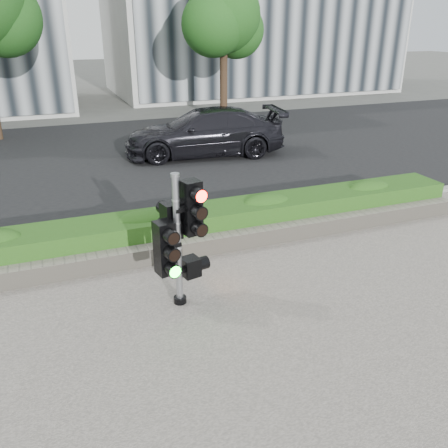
{
  "coord_description": "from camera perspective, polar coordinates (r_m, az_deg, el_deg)",
  "views": [
    {
      "loc": [
        -2.87,
        -6.16,
        4.27
      ],
      "look_at": [
        -0.25,
        0.6,
        1.19
      ],
      "focal_mm": 38.0,
      "sensor_mm": 36.0,
      "label": 1
    }
  ],
  "objects": [
    {
      "name": "stone_wall",
      "position": [
        9.48,
        -1.41,
        -2.43
      ],
      "size": [
        12.0,
        0.32,
        0.34
      ],
      "primitive_type": "cube",
      "color": "gray",
      "rests_on": "sidewalk"
    },
    {
      "name": "car_dark",
      "position": [
        16.61,
        -2.39,
        10.97
      ],
      "size": [
        5.72,
        2.97,
        1.58
      ],
      "primitive_type": "imported",
      "rotation": [
        0.0,
        0.0,
        -1.71
      ],
      "color": "black",
      "rests_on": "road"
    },
    {
      "name": "ground",
      "position": [
        8.03,
        3.28,
        -9.16
      ],
      "size": [
        120.0,
        120.0,
        0.0
      ],
      "primitive_type": "plane",
      "color": "#51514C",
      "rests_on": "ground"
    },
    {
      "name": "curb",
      "position": [
        10.62,
        -3.7,
        -0.41
      ],
      "size": [
        60.0,
        0.25,
        0.12
      ],
      "primitive_type": "cube",
      "color": "gray",
      "rests_on": "ground"
    },
    {
      "name": "hedge",
      "position": [
        9.97,
        -2.69,
        -0.05
      ],
      "size": [
        12.0,
        1.0,
        0.68
      ],
      "primitive_type": "cube",
      "color": "#49902C",
      "rests_on": "sidewalk"
    },
    {
      "name": "tree_right",
      "position": [
        23.27,
        -0.14,
        23.52
      ],
      "size": [
        4.1,
        3.58,
        6.53
      ],
      "color": "black",
      "rests_on": "ground"
    },
    {
      "name": "road",
      "position": [
        16.96,
        -10.84,
        8.05
      ],
      "size": [
        60.0,
        13.0,
        0.02
      ],
      "primitive_type": "cube",
      "color": "black",
      "rests_on": "ground"
    },
    {
      "name": "traffic_signal",
      "position": [
        7.4,
        -5.55,
        -1.16
      ],
      "size": [
        0.8,
        0.65,
        2.21
      ],
      "rotation": [
        0.0,
        0.0,
        0.22
      ],
      "color": "black",
      "rests_on": "sidewalk"
    },
    {
      "name": "sidewalk",
      "position": [
        6.31,
        13.25,
        -20.18
      ],
      "size": [
        16.0,
        11.0,
        0.03
      ],
      "primitive_type": "cube",
      "color": "#9E9389",
      "rests_on": "ground"
    }
  ]
}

